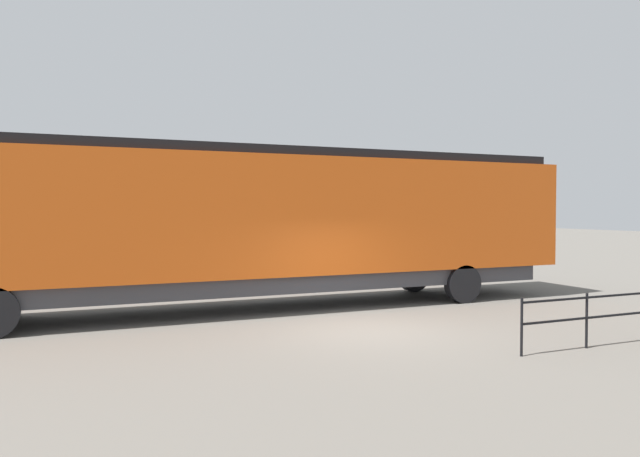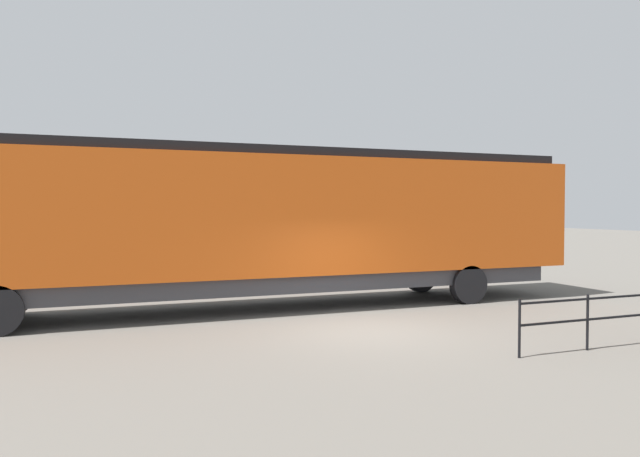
% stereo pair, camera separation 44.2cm
% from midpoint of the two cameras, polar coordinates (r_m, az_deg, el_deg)
% --- Properties ---
extents(ground_plane, '(120.00, 120.00, 0.00)m').
position_cam_midpoint_polar(ground_plane, '(13.47, 5.55, -9.75)').
color(ground_plane, '#666059').
extents(locomotive, '(2.93, 18.75, 4.32)m').
position_cam_midpoint_polar(locomotive, '(16.27, -3.80, 0.83)').
color(locomotive, '#D15114').
rests_on(locomotive, ground_plane).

